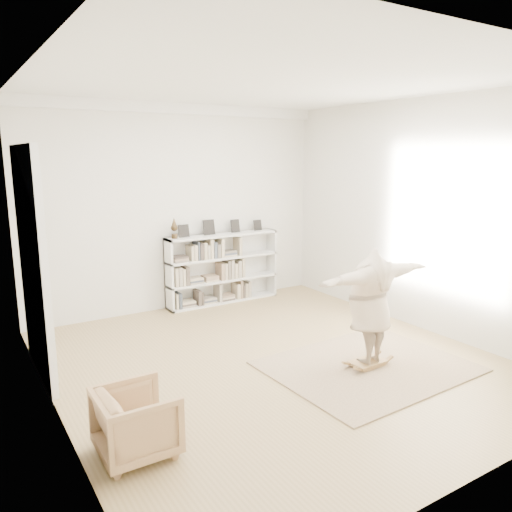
{
  "coord_description": "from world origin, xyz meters",
  "views": [
    {
      "loc": [
        -3.56,
        -5.23,
        2.74
      ],
      "look_at": [
        -0.03,
        0.4,
        1.38
      ],
      "focal_mm": 35.0,
      "sensor_mm": 36.0,
      "label": 1
    }
  ],
  "objects": [
    {
      "name": "bookshelf",
      "position": [
        0.74,
        2.82,
        0.64
      ],
      "size": [
        2.2,
        0.35,
        1.64
      ],
      "color": "silver",
      "rests_on": "floor"
    },
    {
      "name": "room_shell",
      "position": [
        0.0,
        2.94,
        3.51
      ],
      "size": [
        6.0,
        6.0,
        6.0
      ],
      "color": "silver",
      "rests_on": "floor"
    },
    {
      "name": "armchair",
      "position": [
        -2.26,
        -1.09,
        0.32
      ],
      "size": [
        0.71,
        0.69,
        0.64
      ],
      "primitive_type": "imported",
      "rotation": [
        0.0,
        0.0,
        1.57
      ],
      "color": "tan",
      "rests_on": "floor"
    },
    {
      "name": "person",
      "position": [
        0.94,
        -0.82,
        0.88
      ],
      "size": [
        1.88,
        0.57,
        1.51
      ],
      "primitive_type": "imported",
      "rotation": [
        0.0,
        0.0,
        3.18
      ],
      "color": "beige",
      "rests_on": "rocker_board"
    },
    {
      "name": "floor",
      "position": [
        0.0,
        0.0,
        0.0
      ],
      "size": [
        6.0,
        6.0,
        0.0
      ],
      "primitive_type": "plane",
      "color": "#987D4E",
      "rests_on": "ground"
    },
    {
      "name": "rug",
      "position": [
        0.94,
        -0.82,
        0.01
      ],
      "size": [
        2.57,
        2.09,
        0.02
      ],
      "primitive_type": "cube",
      "rotation": [
        0.0,
        0.0,
        0.04
      ],
      "color": "tan",
      "rests_on": "floor"
    },
    {
      "name": "rocker_board",
      "position": [
        0.94,
        -0.82,
        0.07
      ],
      "size": [
        0.49,
        0.3,
        0.1
      ],
      "rotation": [
        0.0,
        0.0,
        0.04
      ],
      "color": "olive",
      "rests_on": "rug"
    },
    {
      "name": "doors",
      "position": [
        -2.7,
        1.3,
        1.4
      ],
      "size": [
        0.09,
        1.78,
        2.92
      ],
      "color": "white",
      "rests_on": "floor"
    }
  ]
}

